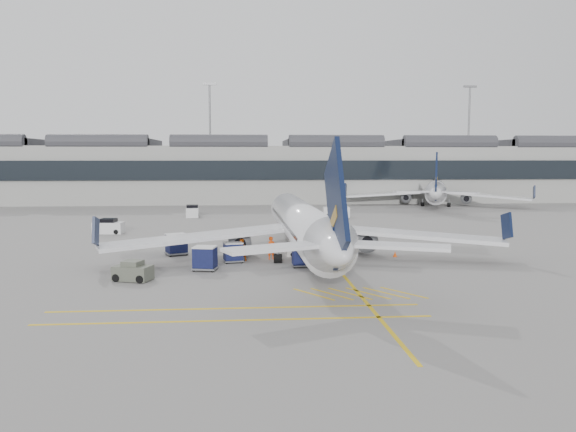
{
  "coord_description": "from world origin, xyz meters",
  "views": [
    {
      "loc": [
        2.55,
        -42.6,
        8.91
      ],
      "look_at": [
        6.2,
        4.01,
        4.0
      ],
      "focal_mm": 35.0,
      "sensor_mm": 36.0,
      "label": 1
    }
  ],
  "objects": [
    {
      "name": "ramp_agent_a",
      "position": [
        4.89,
        5.87,
        1.0
      ],
      "size": [
        0.86,
        0.72,
        2.0
      ],
      "primitive_type": "imported",
      "rotation": [
        0.0,
        0.0,
        0.39
      ],
      "color": "#FF4A0D",
      "rests_on": "ground"
    },
    {
      "name": "apron_markings",
      "position": [
        10.0,
        10.0,
        0.01
      ],
      "size": [
        0.25,
        60.0,
        0.01
      ],
      "primitive_type": "cube",
      "color": "gold",
      "rests_on": "ground"
    },
    {
      "name": "ground",
      "position": [
        0.0,
        0.0,
        0.0
      ],
      "size": [
        220.0,
        220.0,
        0.0
      ],
      "primitive_type": "plane",
      "color": "gray",
      "rests_on": "ground"
    },
    {
      "name": "baggage_cart_d",
      "position": [
        -3.66,
        8.66,
        1.05
      ],
      "size": [
        2.32,
        2.15,
        1.95
      ],
      "rotation": [
        0.0,
        0.0,
        0.42
      ],
      "color": "gray",
      "rests_on": "ground"
    },
    {
      "name": "safety_cone_engine",
      "position": [
        16.03,
        6.19,
        0.25
      ],
      "size": [
        0.36,
        0.36,
        0.5
      ],
      "primitive_type": "cone",
      "color": "#F24C0A",
      "rests_on": "ground"
    },
    {
      "name": "airliner_main",
      "position": [
        7.72,
        5.9,
        2.98
      ],
      "size": [
        34.89,
        38.12,
        10.13
      ],
      "rotation": [
        0.0,
        0.0,
        0.02
      ],
      "color": "white",
      "rests_on": "ground"
    },
    {
      "name": "service_van_left",
      "position": [
        -13.35,
        24.09,
        0.79
      ],
      "size": [
        3.6,
        2.09,
        1.76
      ],
      "rotation": [
        0.0,
        0.0,
        -0.11
      ],
      "color": "silver",
      "rests_on": "ground"
    },
    {
      "name": "airliner_far",
      "position": [
        37.72,
        57.83,
        2.86
      ],
      "size": [
        31.64,
        35.07,
        9.72
      ],
      "rotation": [
        0.0,
        0.0,
        -0.34
      ],
      "color": "white",
      "rests_on": "ground"
    },
    {
      "name": "baggage_cart_a",
      "position": [
        7.14,
        2.25,
        0.85
      ],
      "size": [
        1.59,
        1.34,
        1.59
      ],
      "rotation": [
        0.0,
        0.0,
        0.06
      ],
      "color": "gray",
      "rests_on": "ground"
    },
    {
      "name": "belt_loader",
      "position": [
        8.09,
        7.66,
        0.56
      ],
      "size": [
        4.73,
        1.87,
        1.9
      ],
      "rotation": [
        0.0,
        0.0,
        0.09
      ],
      "color": "silver",
      "rests_on": "ground"
    },
    {
      "name": "terminal",
      "position": [
        0.0,
        71.93,
        6.14
      ],
      "size": [
        200.0,
        20.45,
        12.4
      ],
      "color": "#9E9E99",
      "rests_on": "ground"
    },
    {
      "name": "light_masts",
      "position": [
        -1.67,
        86.0,
        14.49
      ],
      "size": [
        113.0,
        0.6,
        25.45
      ],
      "color": "slate",
      "rests_on": "ground"
    },
    {
      "name": "service_van_right",
      "position": [
        16.24,
        39.78,
        0.89
      ],
      "size": [
        3.93,
        2.1,
        1.98
      ],
      "rotation": [
        0.0,
        0.0,
        -0.05
      ],
      "color": "silver",
      "rests_on": "ground"
    },
    {
      "name": "safety_cone_nose",
      "position": [
        9.55,
        20.13,
        0.27
      ],
      "size": [
        0.39,
        0.39,
        0.54
      ],
      "primitive_type": "cone",
      "color": "#F24C0A",
      "rests_on": "ground"
    },
    {
      "name": "pushback_tug",
      "position": [
        -5.54,
        -1.89,
        0.65
      ],
      "size": [
        2.99,
        2.33,
        1.47
      ],
      "rotation": [
        0.0,
        0.0,
        -0.32
      ],
      "color": "#55584B",
      "rests_on": "ground"
    },
    {
      "name": "baggage_cart_c",
      "position": [
        1.57,
        4.61,
        0.93
      ],
      "size": [
        1.88,
        1.66,
        1.73
      ],
      "rotation": [
        0.0,
        0.0,
        0.2
      ],
      "color": "gray",
      "rests_on": "ground"
    },
    {
      "name": "ramp_agent_b",
      "position": [
        2.27,
        5.21,
        0.96
      ],
      "size": [
        1.17,
        1.08,
        1.93
      ],
      "primitive_type": "imported",
      "rotation": [
        0.0,
        0.0,
        3.61
      ],
      "color": "#F6600C",
      "rests_on": "ground"
    },
    {
      "name": "service_van_mid",
      "position": [
        -5.21,
        41.9,
        0.82
      ],
      "size": [
        2.01,
        3.68,
        1.84
      ],
      "rotation": [
        0.0,
        0.0,
        1.63
      ],
      "color": "silver",
      "rests_on": "ground"
    },
    {
      "name": "baggage_cart_b",
      "position": [
        -0.57,
        1.39,
        1.03
      ],
      "size": [
        2.11,
        1.87,
        1.93
      ],
      "rotation": [
        0.0,
        0.0,
        -0.22
      ],
      "color": "gray",
      "rests_on": "ground"
    }
  ]
}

